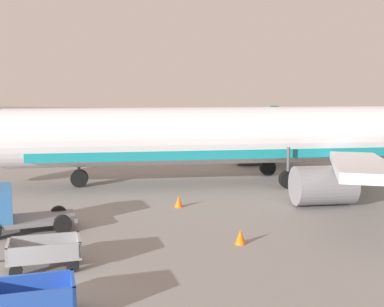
% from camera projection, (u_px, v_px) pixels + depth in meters
% --- Properties ---
extents(grass_strip, '(220.00, 28.00, 0.06)m').
position_uv_depth(grass_strip, '(266.00, 129.00, 71.27)').
color(grass_strip, '#477A38').
rests_on(grass_strip, ground).
extents(airplane, '(35.66, 29.24, 11.34)m').
position_uv_depth(airplane, '(257.00, 137.00, 32.25)').
color(airplane, silver).
rests_on(airplane, ground).
extents(baggage_cart_nearest, '(3.38, 2.55, 1.07)m').
position_uv_depth(baggage_cart_nearest, '(28.00, 299.00, 13.52)').
color(baggage_cart_nearest, '#234CB2').
rests_on(baggage_cart_nearest, ground).
extents(baggage_cart_second_in_row, '(3.39, 2.53, 1.07)m').
position_uv_depth(baggage_cart_second_in_row, '(44.00, 253.00, 17.23)').
color(baggage_cart_second_in_row, gray).
rests_on(baggage_cart_second_in_row, ground).
extents(service_truck_beside_carts, '(4.64, 4.15, 2.10)m').
position_uv_depth(service_truck_beside_carts, '(4.00, 209.00, 21.30)').
color(service_truck_beside_carts, slate).
rests_on(service_truck_beside_carts, ground).
extents(traffic_cone_near_plane, '(0.45, 0.45, 0.59)m').
position_uv_depth(traffic_cone_near_plane, '(179.00, 202.00, 25.98)').
color(traffic_cone_near_plane, orange).
rests_on(traffic_cone_near_plane, ground).
extents(traffic_cone_mid_apron, '(0.46, 0.46, 0.60)m').
position_uv_depth(traffic_cone_mid_apron, '(240.00, 237.00, 19.98)').
color(traffic_cone_mid_apron, orange).
rests_on(traffic_cone_mid_apron, ground).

